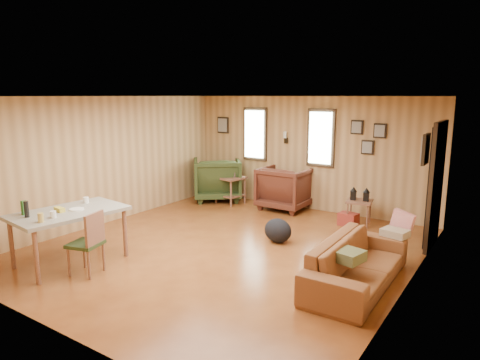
# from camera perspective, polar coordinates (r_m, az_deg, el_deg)

# --- Properties ---
(room) EXTENTS (5.54, 6.04, 2.44)m
(room) POSITION_cam_1_polar(r_m,az_deg,el_deg) (6.78, 0.60, 0.96)
(room) COLOR brown
(room) RESTS_ON ground
(sofa) EXTENTS (0.62, 2.05, 0.80)m
(sofa) POSITION_cam_1_polar(r_m,az_deg,el_deg) (5.75, 15.43, -9.69)
(sofa) COLOR brown
(sofa) RESTS_ON ground
(recliner_brown) EXTENTS (0.99, 0.93, 1.02)m
(recliner_brown) POSITION_cam_1_polar(r_m,az_deg,el_deg) (9.21, 6.08, -0.79)
(recliner_brown) COLOR #4D2317
(recliner_brown) RESTS_ON ground
(recliner_green) EXTENTS (1.44, 1.43, 1.08)m
(recliner_green) POSITION_cam_1_polar(r_m,az_deg,el_deg) (10.00, -3.09, 0.41)
(recliner_green) COLOR #2E3B1B
(recliner_green) RESTS_ON ground
(end_table) EXTENTS (0.69, 0.64, 0.75)m
(end_table) POSITION_cam_1_polar(r_m,az_deg,el_deg) (9.67, -1.31, -0.66)
(end_table) COLOR #8F5A3F
(end_table) RESTS_ON ground
(side_table) EXTENTS (0.52, 0.52, 0.73)m
(side_table) POSITION_cam_1_polar(r_m,az_deg,el_deg) (8.35, 15.65, -2.49)
(side_table) COLOR #8F5A3F
(side_table) RESTS_ON ground
(cooler) EXTENTS (0.37, 0.29, 0.24)m
(cooler) POSITION_cam_1_polar(r_m,az_deg,el_deg) (8.33, 14.25, -5.10)
(cooler) COLOR maroon
(cooler) RESTS_ON ground
(backpack) EXTENTS (0.56, 0.49, 0.41)m
(backpack) POSITION_cam_1_polar(r_m,az_deg,el_deg) (7.18, 5.07, -6.73)
(backpack) COLOR black
(backpack) RESTS_ON ground
(sofa_pillows) EXTENTS (0.74, 1.82, 0.37)m
(sofa_pillows) POSITION_cam_1_polar(r_m,az_deg,el_deg) (6.07, 17.48, -7.62)
(sofa_pillows) COLOR #4F512D
(sofa_pillows) RESTS_ON sofa
(dining_table) EXTENTS (1.11, 1.64, 1.01)m
(dining_table) POSITION_cam_1_polar(r_m,az_deg,el_deg) (6.65, -22.00, -4.42)
(dining_table) COLOR gray
(dining_table) RESTS_ON ground
(dining_chair) EXTENTS (0.49, 0.49, 0.88)m
(dining_chair) POSITION_cam_1_polar(r_m,az_deg,el_deg) (6.19, -19.47, -7.53)
(dining_chair) COLOR #2E3B1B
(dining_chair) RESTS_ON ground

